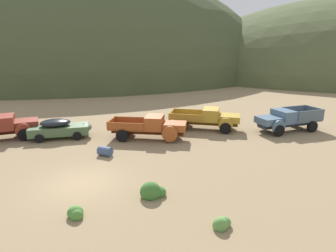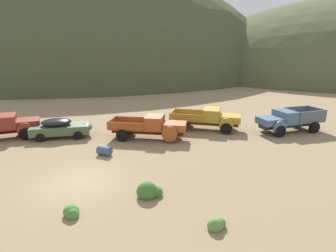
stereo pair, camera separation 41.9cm
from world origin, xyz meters
name	(u,v)px [view 1 (the left image)]	position (x,y,z in m)	size (l,w,h in m)	color
ground_plane	(82,183)	(0.00, 0.00, 0.00)	(300.00, 300.00, 0.00)	#937A56
hill_center	(73,74)	(-16.40, 66.00, 0.00)	(104.70, 80.52, 53.38)	#424C2D
hill_distant	(182,70)	(15.21, 78.32, 0.00)	(86.27, 70.57, 25.01)	#4C5633
truck_rust_red	(5,127)	(-7.64, 8.21, 1.00)	(6.06, 3.99, 2.16)	#42140D
car_weathered_green	(61,128)	(-3.30, 8.16, 0.82)	(4.94, 2.61, 1.57)	#47603D
truck_oxide_orange	(153,127)	(4.04, 7.33, 1.00)	(6.27, 3.16, 1.89)	#51220D
truck_mustard	(210,118)	(9.10, 9.67, 0.99)	(6.38, 3.84, 1.89)	#593D12
truck_chalk_blue	(285,120)	(15.42, 8.57, 1.03)	(6.09, 3.57, 1.91)	#262D39
oil_drum_by_truck	(105,151)	(0.72, 3.94, 0.31)	(1.10, 0.98, 0.63)	#384C6B
bush_lone_scrub	(222,224)	(6.50, -4.43, 0.16)	(0.81, 0.73, 0.63)	#5B8E42
bush_front_left	(76,214)	(0.44, -3.23, 0.16)	(0.72, 0.75, 0.62)	#4C8438
bush_front_right	(152,192)	(3.77, -1.70, 0.23)	(1.30, 0.96, 0.99)	#3D702D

